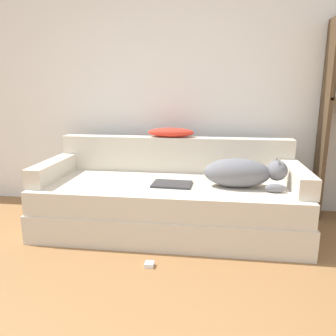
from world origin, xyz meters
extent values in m
cube|color=white|center=(0.00, 2.51, 1.35)|extent=(7.95, 0.06, 2.70)
cube|color=beige|center=(0.21, 1.81, 0.12)|extent=(2.30, 0.96, 0.24)
cube|color=beige|center=(0.21, 1.80, 0.34)|extent=(2.26, 0.92, 0.20)
cube|color=beige|center=(0.21, 2.21, 0.62)|extent=(2.26, 0.15, 0.34)
cube|color=beige|center=(-0.86, 1.80, 0.53)|extent=(0.15, 0.77, 0.16)
cube|color=beige|center=(1.29, 1.80, 0.53)|extent=(0.15, 0.77, 0.16)
ellipsoid|color=slate|center=(0.79, 1.73, 0.57)|extent=(0.55, 0.27, 0.24)
sphere|color=slate|center=(1.11, 1.73, 0.60)|extent=(0.17, 0.17, 0.17)
cone|color=slate|center=(1.11, 1.69, 0.66)|extent=(0.06, 0.06, 0.08)
cone|color=slate|center=(1.11, 1.78, 0.66)|extent=(0.06, 0.06, 0.08)
ellipsoid|color=slate|center=(1.08, 1.61, 0.48)|extent=(0.16, 0.07, 0.07)
cube|color=#2D2D30|center=(0.25, 1.71, 0.45)|extent=(0.34, 0.25, 0.02)
ellipsoid|color=red|center=(0.17, 2.22, 0.83)|extent=(0.45, 0.19, 0.09)
cube|color=#4C3823|center=(1.62, 2.33, 0.93)|extent=(0.04, 0.26, 1.87)
cube|color=silver|center=(1.68, 2.32, 1.27)|extent=(0.04, 0.20, 0.19)
cube|color=white|center=(0.16, 1.13, 0.02)|extent=(0.06, 0.06, 0.03)
camera|label=1|loc=(0.57, -0.95, 1.23)|focal=35.00mm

